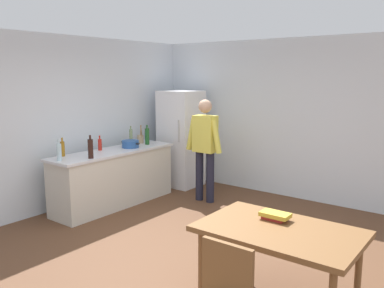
% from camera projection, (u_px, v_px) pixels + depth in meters
% --- Properties ---
extents(ground_plane, '(14.00, 14.00, 0.00)m').
position_uv_depth(ground_plane, '(179.00, 254.00, 4.77)').
color(ground_plane, brown).
extents(wall_back, '(6.40, 0.12, 2.70)m').
position_uv_depth(wall_back, '(289.00, 119.00, 6.89)').
color(wall_back, silver).
rests_on(wall_back, ground_plane).
extents(wall_left, '(0.12, 5.60, 2.70)m').
position_uv_depth(wall_left, '(57.00, 123.00, 6.25)').
color(wall_left, silver).
rests_on(wall_left, ground_plane).
extents(kitchen_counter, '(0.64, 2.20, 0.90)m').
position_uv_depth(kitchen_counter, '(114.00, 178.00, 6.52)').
color(kitchen_counter, beige).
rests_on(kitchen_counter, ground_plane).
extents(refrigerator, '(0.70, 0.67, 1.80)m').
position_uv_depth(refrigerator, '(181.00, 139.00, 7.63)').
color(refrigerator, white).
rests_on(refrigerator, ground_plane).
extents(person, '(0.70, 0.22, 1.70)m').
position_uv_depth(person, '(205.00, 144.00, 6.62)').
color(person, '#1E1E2D').
rests_on(person, ground_plane).
extents(dining_table, '(1.40, 0.90, 0.75)m').
position_uv_depth(dining_table, '(279.00, 237.00, 3.58)').
color(dining_table, brown).
rests_on(dining_table, ground_plane).
extents(cooking_pot, '(0.40, 0.28, 0.12)m').
position_uv_depth(cooking_pot, '(130.00, 144.00, 6.69)').
color(cooking_pot, '#285193').
rests_on(cooking_pot, kitchen_counter).
extents(utensil_jar, '(0.11, 0.11, 0.32)m').
position_uv_depth(utensil_jar, '(140.00, 139.00, 7.12)').
color(utensil_jar, tan).
rests_on(utensil_jar, kitchen_counter).
extents(bottle_wine_dark, '(0.08, 0.08, 0.34)m').
position_uv_depth(bottle_wine_dark, '(91.00, 148.00, 5.81)').
color(bottle_wine_dark, black).
rests_on(bottle_wine_dark, kitchen_counter).
extents(bottle_oil_amber, '(0.06, 0.06, 0.28)m').
position_uv_depth(bottle_oil_amber, '(63.00, 149.00, 5.96)').
color(bottle_oil_amber, '#996619').
rests_on(bottle_oil_amber, kitchen_counter).
extents(bottle_sauce_red, '(0.06, 0.06, 0.24)m').
position_uv_depth(bottle_sauce_red, '(100.00, 144.00, 6.44)').
color(bottle_sauce_red, '#B22319').
rests_on(bottle_sauce_red, kitchen_counter).
extents(bottle_vinegar_tall, '(0.06, 0.06, 0.32)m').
position_uv_depth(bottle_vinegar_tall, '(131.00, 136.00, 6.99)').
color(bottle_vinegar_tall, gray).
rests_on(bottle_vinegar_tall, kitchen_counter).
extents(bottle_water_clear, '(0.07, 0.07, 0.30)m').
position_uv_depth(bottle_water_clear, '(59.00, 152.00, 5.66)').
color(bottle_water_clear, silver).
rests_on(bottle_water_clear, kitchen_counter).
extents(bottle_wine_green, '(0.08, 0.08, 0.34)m').
position_uv_depth(bottle_wine_green, '(147.00, 136.00, 6.96)').
color(bottle_wine_green, '#1E5123').
rests_on(bottle_wine_green, kitchen_counter).
extents(book_stack, '(0.27, 0.16, 0.07)m').
position_uv_depth(book_stack, '(275.00, 216.00, 3.78)').
color(book_stack, '#B22D28').
rests_on(book_stack, dining_table).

